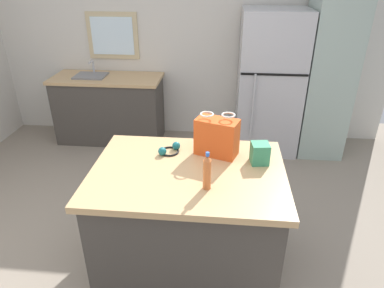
{
  "coord_description": "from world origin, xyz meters",
  "views": [
    {
      "loc": [
        0.47,
        -2.04,
        2.19
      ],
      "look_at": [
        0.25,
        0.34,
        0.96
      ],
      "focal_mm": 32.47,
      "sensor_mm": 36.0,
      "label": 1
    }
  ],
  "objects_px": {
    "kitchen_island": "(188,220)",
    "tall_cabinet": "(327,76)",
    "shopping_bag": "(217,137)",
    "ear_defenders": "(169,150)",
    "bottle": "(207,172)",
    "refrigerator": "(269,84)",
    "small_box": "(260,153)"
  },
  "relations": [
    {
      "from": "tall_cabinet",
      "to": "shopping_bag",
      "type": "relative_size",
      "value": 5.8
    },
    {
      "from": "refrigerator",
      "to": "small_box",
      "type": "bearing_deg",
      "value": -97.93
    },
    {
      "from": "kitchen_island",
      "to": "ear_defenders",
      "type": "bearing_deg",
      "value": 124.74
    },
    {
      "from": "refrigerator",
      "to": "small_box",
      "type": "xyz_separation_m",
      "value": [
        -0.28,
        -2.03,
        0.11
      ]
    },
    {
      "from": "tall_cabinet",
      "to": "kitchen_island",
      "type": "bearing_deg",
      "value": -123.91
    },
    {
      "from": "refrigerator",
      "to": "bottle",
      "type": "height_order",
      "value": "refrigerator"
    },
    {
      "from": "refrigerator",
      "to": "small_box",
      "type": "distance_m",
      "value": 2.05
    },
    {
      "from": "refrigerator",
      "to": "tall_cabinet",
      "type": "relative_size",
      "value": 0.88
    },
    {
      "from": "tall_cabinet",
      "to": "ear_defenders",
      "type": "bearing_deg",
      "value": -130.17
    },
    {
      "from": "shopping_bag",
      "to": "kitchen_island",
      "type": "bearing_deg",
      "value": -126.91
    },
    {
      "from": "shopping_bag",
      "to": "bottle",
      "type": "xyz_separation_m",
      "value": [
        -0.05,
        -0.47,
        -0.03
      ]
    },
    {
      "from": "refrigerator",
      "to": "small_box",
      "type": "relative_size",
      "value": 11.41
    },
    {
      "from": "refrigerator",
      "to": "bottle",
      "type": "xyz_separation_m",
      "value": [
        -0.64,
        -2.39,
        0.15
      ]
    },
    {
      "from": "kitchen_island",
      "to": "small_box",
      "type": "xyz_separation_m",
      "value": [
        0.51,
        0.15,
        0.53
      ]
    },
    {
      "from": "kitchen_island",
      "to": "refrigerator",
      "type": "relative_size",
      "value": 0.78
    },
    {
      "from": "kitchen_island",
      "to": "tall_cabinet",
      "type": "distance_m",
      "value": 2.68
    },
    {
      "from": "tall_cabinet",
      "to": "ear_defenders",
      "type": "height_order",
      "value": "tall_cabinet"
    },
    {
      "from": "kitchen_island",
      "to": "small_box",
      "type": "bearing_deg",
      "value": 16.44
    },
    {
      "from": "tall_cabinet",
      "to": "shopping_bag",
      "type": "height_order",
      "value": "tall_cabinet"
    },
    {
      "from": "kitchen_island",
      "to": "shopping_bag",
      "type": "xyz_separation_m",
      "value": [
        0.19,
        0.25,
        0.6
      ]
    },
    {
      "from": "kitchen_island",
      "to": "tall_cabinet",
      "type": "xyz_separation_m",
      "value": [
        1.47,
        2.18,
        0.54
      ]
    },
    {
      "from": "kitchen_island",
      "to": "refrigerator",
      "type": "distance_m",
      "value": 2.36
    },
    {
      "from": "kitchen_island",
      "to": "shopping_bag",
      "type": "relative_size",
      "value": 3.96
    },
    {
      "from": "tall_cabinet",
      "to": "small_box",
      "type": "xyz_separation_m",
      "value": [
        -0.96,
        -2.03,
        -0.01
      ]
    },
    {
      "from": "kitchen_island",
      "to": "bottle",
      "type": "distance_m",
      "value": 0.63
    },
    {
      "from": "refrigerator",
      "to": "ear_defenders",
      "type": "distance_m",
      "value": 2.16
    },
    {
      "from": "kitchen_island",
      "to": "refrigerator",
      "type": "xyz_separation_m",
      "value": [
        0.79,
        2.18,
        0.42
      ]
    },
    {
      "from": "shopping_bag",
      "to": "ear_defenders",
      "type": "xyz_separation_m",
      "value": [
        -0.36,
        -0.01,
        -0.12
      ]
    },
    {
      "from": "refrigerator",
      "to": "small_box",
      "type": "height_order",
      "value": "refrigerator"
    },
    {
      "from": "ear_defenders",
      "to": "tall_cabinet",
      "type": "bearing_deg",
      "value": 49.83
    },
    {
      "from": "refrigerator",
      "to": "tall_cabinet",
      "type": "distance_m",
      "value": 0.69
    },
    {
      "from": "refrigerator",
      "to": "bottle",
      "type": "distance_m",
      "value": 2.48
    }
  ]
}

